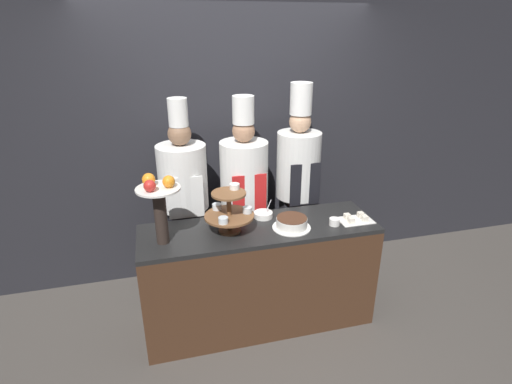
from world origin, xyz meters
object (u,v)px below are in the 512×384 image
at_px(tiered_stand, 229,211).
at_px(cake_round, 292,223).
at_px(chef_center_right, 298,180).
at_px(serving_bowl_far, 263,215).
at_px(chef_center_left, 244,191).
at_px(fruit_pedestal, 159,201).
at_px(chef_left, 184,196).
at_px(cup_white, 334,222).
at_px(cake_square_tray, 356,219).

height_order(tiered_stand, cake_round, tiered_stand).
bearing_deg(chef_center_right, serving_bowl_far, -137.13).
height_order(serving_bowl_far, chef_center_left, chef_center_left).
relative_size(fruit_pedestal, chef_left, 0.28).
bearing_deg(chef_center_right, cup_white, -85.19).
distance_m(cup_white, cake_square_tray, 0.20).
height_order(cake_square_tray, chef_left, chef_left).
xyz_separation_m(fruit_pedestal, chef_center_right, (1.24, 0.61, -0.19)).
bearing_deg(tiered_stand, chef_center_right, 37.56).
bearing_deg(cup_white, chef_left, 148.07).
bearing_deg(tiered_stand, cup_white, -7.38).
distance_m(tiered_stand, cup_white, 0.82).
distance_m(cake_square_tray, serving_bowl_far, 0.73).
height_order(tiered_stand, chef_left, chef_left).
bearing_deg(chef_center_left, cake_round, -71.00).
distance_m(cake_square_tray, chef_center_left, 1.00).
relative_size(cup_white, chef_left, 0.05).
bearing_deg(fruit_pedestal, cake_square_tray, -1.46).
bearing_deg(chef_left, cup_white, -31.93).
xyz_separation_m(tiered_stand, chef_center_left, (0.24, 0.57, -0.10)).
distance_m(tiered_stand, chef_center_right, 0.94).
xyz_separation_m(fruit_pedestal, chef_center_left, (0.74, 0.61, -0.25)).
bearing_deg(cake_square_tray, fruit_pedestal, 178.54).
xyz_separation_m(cake_square_tray, chef_left, (-1.28, 0.65, 0.06)).
xyz_separation_m(fruit_pedestal, cup_white, (1.29, -0.06, -0.29)).
height_order(cup_white, serving_bowl_far, serving_bowl_far).
relative_size(chef_left, chef_center_right, 0.95).
height_order(cake_round, chef_left, chef_left).
xyz_separation_m(cake_square_tray, serving_bowl_far, (-0.69, 0.24, 0.01)).
xyz_separation_m(cake_round, chef_center_right, (0.28, 0.64, 0.08)).
height_order(fruit_pedestal, chef_center_left, chef_center_left).
bearing_deg(fruit_pedestal, cup_white, -2.71).
bearing_deg(cake_round, chef_left, 139.48).
distance_m(chef_center_left, chef_center_right, 0.50).
xyz_separation_m(cup_white, chef_left, (-1.08, 0.68, 0.05)).
bearing_deg(chef_center_right, chef_center_left, -179.99).
xyz_separation_m(cake_square_tray, chef_center_right, (-0.25, 0.65, 0.11)).
height_order(cake_round, chef_center_right, chef_center_right).
xyz_separation_m(tiered_stand, cake_square_tray, (0.99, -0.08, -0.15)).
height_order(cake_square_tray, serving_bowl_far, serving_bowl_far).
xyz_separation_m(tiered_stand, cup_white, (0.80, -0.10, -0.14)).
distance_m(chef_left, chef_center_left, 0.53).
relative_size(fruit_pedestal, chef_center_left, 0.28).
height_order(chef_left, chef_center_right, chef_center_right).
bearing_deg(cup_white, chef_center_left, 129.49).
bearing_deg(tiered_stand, chef_left, 116.38).
distance_m(cake_round, chef_center_right, 0.70).
distance_m(tiered_stand, fruit_pedestal, 0.52).
relative_size(cake_round, chef_left, 0.16).
xyz_separation_m(cake_round, chef_left, (-0.75, 0.64, 0.04)).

